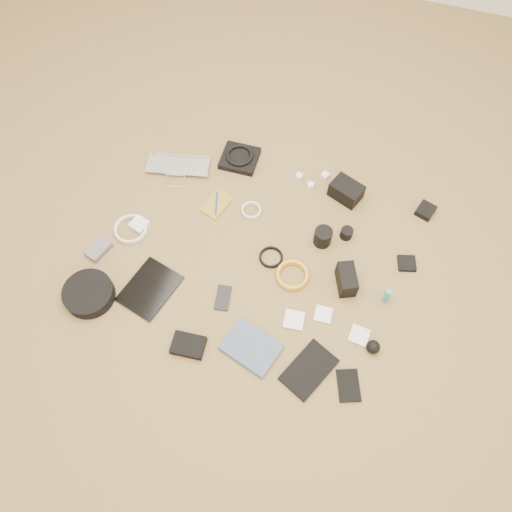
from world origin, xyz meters
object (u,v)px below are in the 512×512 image
(dslr_camera, at_px, (346,191))
(paperback, at_px, (239,363))
(laptop, at_px, (177,173))
(phone, at_px, (223,298))
(headphone_case, at_px, (89,294))
(tablet, at_px, (150,289))

(dslr_camera, distance_m, paperback, 0.93)
(laptop, bearing_deg, phone, -63.87)
(phone, distance_m, headphone_case, 0.55)
(paperback, bearing_deg, tablet, 84.89)
(tablet, distance_m, headphone_case, 0.25)
(tablet, bearing_deg, paperback, -7.82)
(laptop, bearing_deg, dslr_camera, -3.42)
(paperback, bearing_deg, dslr_camera, 3.93)
(paperback, bearing_deg, phone, 49.53)
(headphone_case, xyz_separation_m, paperback, (0.68, -0.08, -0.02))
(dslr_camera, relative_size, phone, 1.26)
(laptop, relative_size, dslr_camera, 2.14)
(phone, bearing_deg, laptop, 118.64)
(laptop, relative_size, phone, 2.70)
(dslr_camera, xyz_separation_m, headphone_case, (-0.89, -0.82, -0.01))
(tablet, relative_size, headphone_case, 1.16)
(headphone_case, distance_m, paperback, 0.69)
(tablet, height_order, paperback, paperback)
(phone, bearing_deg, headphone_case, -172.70)
(laptop, height_order, dslr_camera, dslr_camera)
(headphone_case, bearing_deg, tablet, 25.87)
(phone, bearing_deg, paperback, -67.29)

